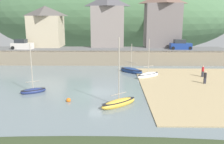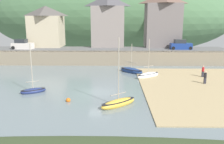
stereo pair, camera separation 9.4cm
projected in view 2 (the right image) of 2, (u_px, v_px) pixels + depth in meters
ground at (110, 128)px, 17.79m from camera, size 48.00×41.00×0.61m
quay_seawall at (106, 57)px, 43.96m from camera, size 48.00×9.40×2.40m
hillside_backdrop at (113, 18)px, 79.15m from camera, size 80.00×44.00×24.72m
waterfront_building_left at (46, 26)px, 50.50m from camera, size 6.95×6.23×8.53m
waterfront_building_centre at (108, 21)px, 50.05m from camera, size 7.08×4.91×10.78m
waterfront_building_right at (163, 20)px, 49.85m from camera, size 7.48×5.65×11.02m
church_with_spire at (172, 8)px, 53.13m from camera, size 3.00×3.00×15.94m
sailboat_nearest_shore at (33, 90)px, 27.01m from camera, size 3.00×2.36×5.77m
motorboat_with_cabin at (131, 70)px, 37.18m from camera, size 4.04×3.94×4.72m
fishing_boat_green at (118, 103)px, 22.84m from camera, size 3.83×3.38×6.77m
sailboat_blue_trim at (148, 75)px, 34.00m from camera, size 3.79×3.14×5.70m
parked_car_near_slipway at (22, 45)px, 46.94m from camera, size 4.26×2.13×1.95m
parked_car_by_wall at (181, 45)px, 46.45m from camera, size 4.11×1.82×1.95m
person_on_slipway at (205, 77)px, 30.22m from camera, size 0.34×0.34×1.62m
person_near_water at (203, 71)px, 33.81m from camera, size 0.34×0.34×1.62m
mooring_buoy at (68, 100)px, 24.05m from camera, size 0.47×0.47×0.47m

